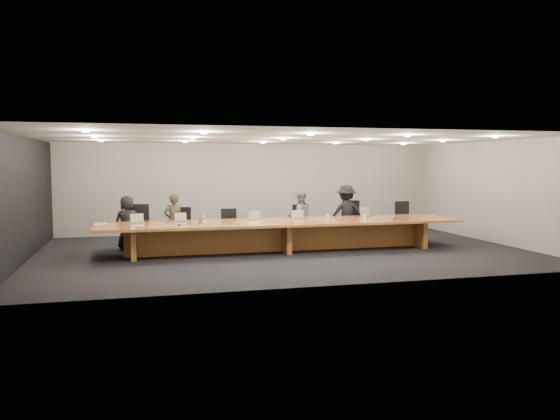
# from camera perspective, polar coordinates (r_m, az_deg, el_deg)

# --- Properties ---
(ground) EXTENTS (12.00, 12.00, 0.00)m
(ground) POSITION_cam_1_polar(r_m,az_deg,el_deg) (13.66, 0.32, -4.29)
(ground) COLOR black
(ground) RESTS_ON ground
(back_wall) EXTENTS (12.00, 0.02, 2.80)m
(back_wall) POSITION_cam_1_polar(r_m,az_deg,el_deg) (17.40, -3.08, 2.31)
(back_wall) COLOR beige
(back_wall) RESTS_ON ground
(left_wall_panel) EXTENTS (0.08, 7.84, 2.74)m
(left_wall_panel) POSITION_cam_1_polar(r_m,az_deg,el_deg) (13.28, -25.28, 0.95)
(left_wall_panel) COLOR black
(left_wall_panel) RESTS_ON ground
(conference_table) EXTENTS (9.00, 1.80, 0.75)m
(conference_table) POSITION_cam_1_polar(r_m,az_deg,el_deg) (13.58, 0.32, -2.12)
(conference_table) COLOR #9A5421
(conference_table) RESTS_ON ground
(chair_far_left) EXTENTS (0.71, 0.71, 1.16)m
(chair_far_left) POSITION_cam_1_polar(r_m,az_deg,el_deg) (14.36, -14.65, -1.66)
(chair_far_left) COLOR black
(chair_far_left) RESTS_ON ground
(chair_left) EXTENTS (0.68, 0.68, 1.05)m
(chair_left) POSITION_cam_1_polar(r_m,az_deg,el_deg) (14.46, -10.31, -1.75)
(chair_left) COLOR black
(chair_left) RESTS_ON ground
(chair_mid_left) EXTENTS (0.52, 0.52, 0.99)m
(chair_mid_left) POSITION_cam_1_polar(r_m,az_deg,el_deg) (14.58, -5.26, -1.76)
(chair_mid_left) COLOR black
(chair_mid_left) RESTS_ON ground
(chair_mid_right) EXTENTS (0.57, 0.57, 1.06)m
(chair_mid_right) POSITION_cam_1_polar(r_m,az_deg,el_deg) (15.06, 2.39, -1.39)
(chair_mid_right) COLOR black
(chair_mid_right) RESTS_ON ground
(chair_right) EXTENTS (0.73, 0.73, 1.16)m
(chair_right) POSITION_cam_1_polar(r_m,az_deg,el_deg) (15.44, 7.51, -1.10)
(chair_right) COLOR black
(chair_right) RESTS_ON ground
(chair_far_right) EXTENTS (0.63, 0.63, 1.10)m
(chair_far_right) POSITION_cam_1_polar(r_m,az_deg,el_deg) (16.19, 13.06, -1.01)
(chair_far_right) COLOR black
(chair_far_right) RESTS_ON ground
(person_a) EXTENTS (0.77, 0.61, 1.37)m
(person_a) POSITION_cam_1_polar(r_m,az_deg,el_deg) (14.34, -15.66, -1.27)
(person_a) COLOR black
(person_a) RESTS_ON ground
(person_b) EXTENTS (0.58, 0.46, 1.39)m
(person_b) POSITION_cam_1_polar(r_m,az_deg,el_deg) (14.38, -11.07, -1.12)
(person_b) COLOR #30281A
(person_b) RESTS_ON ground
(person_c) EXTENTS (0.73, 0.58, 1.45)m
(person_c) POSITION_cam_1_polar(r_m,az_deg,el_deg) (14.86, 2.11, -0.73)
(person_c) COLOR slate
(person_c) RESTS_ON ground
(person_d) EXTENTS (1.07, 0.67, 1.58)m
(person_d) POSITION_cam_1_polar(r_m,az_deg,el_deg) (15.34, 6.94, -0.34)
(person_d) COLOR black
(person_d) RESTS_ON ground
(laptop_a) EXTENTS (0.33, 0.26, 0.24)m
(laptop_a) POSITION_cam_1_polar(r_m,az_deg,el_deg) (13.42, -14.66, -0.86)
(laptop_a) COLOR #C0B592
(laptop_a) RESTS_ON conference_table
(laptop_b) EXTENTS (0.33, 0.26, 0.23)m
(laptop_b) POSITION_cam_1_polar(r_m,az_deg,el_deg) (13.53, -10.23, -0.76)
(laptop_b) COLOR tan
(laptop_b) RESTS_ON conference_table
(laptop_c) EXTENTS (0.30, 0.22, 0.23)m
(laptop_c) POSITION_cam_1_polar(r_m,az_deg,el_deg) (13.82, -2.56, -0.57)
(laptop_c) COLOR tan
(laptop_c) RESTS_ON conference_table
(laptop_d) EXTENTS (0.31, 0.23, 0.24)m
(laptop_d) POSITION_cam_1_polar(r_m,az_deg,el_deg) (13.95, 1.98, -0.49)
(laptop_d) COLOR beige
(laptop_d) RESTS_ON conference_table
(laptop_e) EXTENTS (0.43, 0.38, 0.28)m
(laptop_e) POSITION_cam_1_polar(r_m,az_deg,el_deg) (14.73, 9.20, -0.20)
(laptop_e) COLOR #BFAD92
(laptop_e) RESTS_ON conference_table
(water_bottle) EXTENTS (0.07, 0.07, 0.19)m
(water_bottle) POSITION_cam_1_polar(r_m,az_deg,el_deg) (13.34, -7.99, -0.89)
(water_bottle) COLOR silver
(water_bottle) RESTS_ON conference_table
(amber_mug) EXTENTS (0.10, 0.10, 0.10)m
(amber_mug) POSITION_cam_1_polar(r_m,az_deg,el_deg) (13.16, -8.31, -1.17)
(amber_mug) COLOR brown
(amber_mug) RESTS_ON conference_table
(paper_cup_near) EXTENTS (0.09, 0.09, 0.09)m
(paper_cup_near) POSITION_cam_1_polar(r_m,az_deg,el_deg) (14.34, 5.03, -0.66)
(paper_cup_near) COLOR silver
(paper_cup_near) RESTS_ON conference_table
(paper_cup_far) EXTENTS (0.09, 0.09, 0.09)m
(paper_cup_far) POSITION_cam_1_polar(r_m,az_deg,el_deg) (14.59, 8.88, -0.62)
(paper_cup_far) COLOR silver
(paper_cup_far) RESTS_ON conference_table
(notepad) EXTENTS (0.27, 0.23, 0.02)m
(notepad) POSITION_cam_1_polar(r_m,az_deg,el_deg) (13.53, -18.24, -1.38)
(notepad) COLOR white
(notepad) RESTS_ON conference_table
(lime_gadget) EXTENTS (0.16, 0.10, 0.02)m
(lime_gadget) POSITION_cam_1_polar(r_m,az_deg,el_deg) (13.52, -18.17, -1.30)
(lime_gadget) COLOR green
(lime_gadget) RESTS_ON notepad
(av_box) EXTENTS (0.21, 0.16, 0.03)m
(av_box) POSITION_cam_1_polar(r_m,az_deg,el_deg) (12.50, -14.39, -1.75)
(av_box) COLOR #BBBBC0
(av_box) RESTS_ON conference_table
(mic_left) EXTENTS (0.17, 0.17, 0.03)m
(mic_left) POSITION_cam_1_polar(r_m,az_deg,el_deg) (12.83, -10.49, -1.51)
(mic_left) COLOR black
(mic_left) RESTS_ON conference_table
(mic_center) EXTENTS (0.14, 0.14, 0.03)m
(mic_center) POSITION_cam_1_polar(r_m,az_deg,el_deg) (13.05, 1.24, -1.32)
(mic_center) COLOR black
(mic_center) RESTS_ON conference_table
(mic_right) EXTENTS (0.15, 0.15, 0.03)m
(mic_right) POSITION_cam_1_polar(r_m,az_deg,el_deg) (14.24, 11.89, -0.90)
(mic_right) COLOR black
(mic_right) RESTS_ON conference_table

